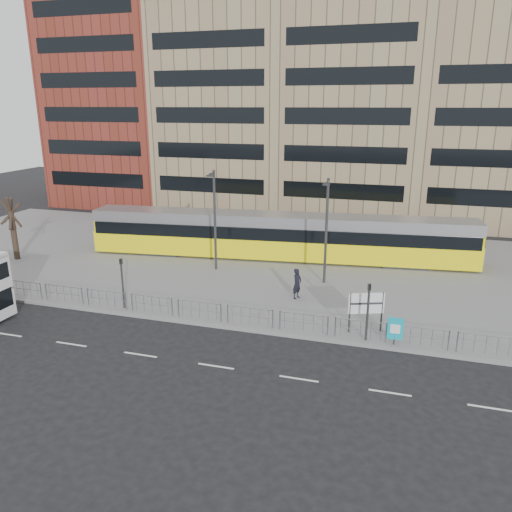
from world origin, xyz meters
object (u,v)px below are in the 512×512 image
(station_sign, at_px, (366,305))
(traffic_light_west, at_px, (122,277))
(pedestrian, at_px, (297,284))
(ad_panel, at_px, (395,329))
(lamp_post_west, at_px, (215,216))
(tram, at_px, (279,236))
(traffic_light_east, at_px, (368,305))
(lamp_post_east, at_px, (326,227))
(bare_tree, at_px, (8,195))

(station_sign, xyz_separation_m, traffic_light_west, (-14.14, -0.77, 0.43))
(pedestrian, bearing_deg, ad_panel, -107.09)
(station_sign, height_order, lamp_post_west, lamp_post_west)
(tram, distance_m, station_sign, 14.14)
(traffic_light_east, relative_size, lamp_post_east, 0.43)
(tram, distance_m, ad_panel, 15.98)
(traffic_light_west, height_order, lamp_post_west, lamp_post_west)
(pedestrian, xyz_separation_m, traffic_light_east, (4.66, -4.72, 1.00))
(traffic_light_east, bearing_deg, lamp_post_west, 122.10)
(pedestrian, height_order, traffic_light_east, traffic_light_east)
(tram, height_order, bare_tree, bare_tree)
(pedestrian, distance_m, traffic_light_east, 6.71)
(traffic_light_east, height_order, bare_tree, bare_tree)
(pedestrian, bearing_deg, traffic_light_west, 136.42)
(tram, xyz_separation_m, pedestrian, (3.22, -8.11, -0.80))
(station_sign, bearing_deg, lamp_post_east, 95.30)
(pedestrian, relative_size, bare_tree, 0.27)
(pedestrian, bearing_deg, lamp_post_west, 82.13)
(pedestrian, bearing_deg, bare_tree, 106.64)
(ad_panel, distance_m, pedestrian, 7.78)
(station_sign, xyz_separation_m, ad_panel, (1.57, -1.12, -0.68))
(traffic_light_east, xyz_separation_m, lamp_post_east, (-3.47, 8.04, 1.98))
(lamp_post_west, bearing_deg, traffic_light_west, -107.64)
(pedestrian, relative_size, lamp_post_west, 0.27)
(lamp_post_west, relative_size, lamp_post_east, 1.02)
(traffic_light_west, bearing_deg, station_sign, -0.41)
(ad_panel, xyz_separation_m, lamp_post_west, (-13.04, 8.74, 3.17))
(station_sign, distance_m, bare_tree, 28.33)
(traffic_light_west, bearing_deg, traffic_light_east, -4.45)
(pedestrian, height_order, lamp_post_west, lamp_post_west)
(pedestrian, relative_size, lamp_post_east, 0.27)
(station_sign, height_order, lamp_post_east, lamp_post_east)
(station_sign, height_order, traffic_light_east, traffic_light_east)
(tram, xyz_separation_m, traffic_light_west, (-6.40, -12.60, 0.20))
(traffic_light_east, height_order, lamp_post_west, lamp_post_west)
(tram, relative_size, ad_panel, 20.56)
(station_sign, distance_m, traffic_light_east, 1.10)
(station_sign, distance_m, lamp_post_east, 8.15)
(station_sign, bearing_deg, traffic_light_west, 163.18)
(pedestrian, distance_m, traffic_light_west, 10.67)
(tram, xyz_separation_m, bare_tree, (-19.79, -6.19, 3.36))
(traffic_light_east, bearing_deg, lamp_post_east, 91.99)
(traffic_light_west, bearing_deg, lamp_post_west, 68.85)
(tram, height_order, traffic_light_east, tram)
(lamp_post_east, bearing_deg, tram, 132.69)
(tram, height_order, traffic_light_west, tram)
(station_sign, distance_m, ad_panel, 2.04)
(lamp_post_west, height_order, lamp_post_east, lamp_post_west)
(ad_panel, height_order, pedestrian, pedestrian)
(lamp_post_west, height_order, bare_tree, lamp_post_west)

